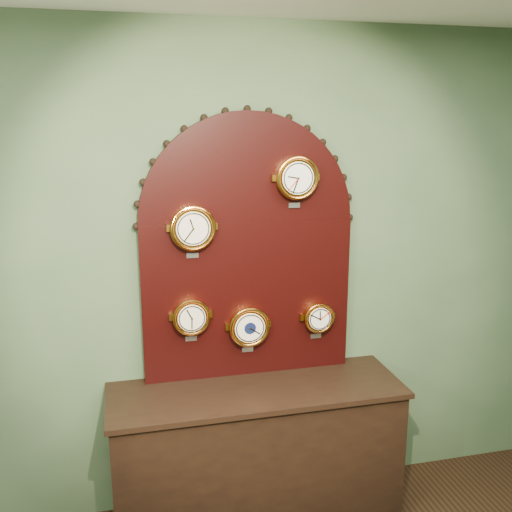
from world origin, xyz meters
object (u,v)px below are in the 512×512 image
object	(u,v)px
barometer	(249,326)
tide_clock	(318,317)
display_board	(248,240)
arabic_clock	(297,178)
shop_counter	(257,457)
hygrometer	(191,317)
roman_clock	(193,228)

from	to	relation	value
barometer	tide_clock	bearing A→B (deg)	0.22
barometer	tide_clock	distance (m)	0.42
display_board	barometer	size ratio (longest dim) A/B	5.37
display_board	arabic_clock	bearing A→B (deg)	-14.47
shop_counter	hygrometer	world-z (taller)	hygrometer
shop_counter	roman_clock	xyz separation A→B (m)	(-0.31, 0.15, 1.32)
display_board	hygrometer	distance (m)	0.53
shop_counter	arabic_clock	distance (m)	1.60
shop_counter	display_board	size ratio (longest dim) A/B	1.05
roman_clock	arabic_clock	distance (m)	0.63
arabic_clock	hygrometer	bearing A→B (deg)	179.92
shop_counter	tide_clock	world-z (taller)	tide_clock
hygrometer	barometer	distance (m)	0.34
hygrometer	barometer	size ratio (longest dim) A/B	0.91
hygrometer	shop_counter	bearing A→B (deg)	-24.63
shop_counter	tide_clock	bearing A→B (deg)	20.86
roman_clock	hygrometer	size ratio (longest dim) A/B	1.14
display_board	tide_clock	world-z (taller)	display_board
shop_counter	display_board	bearing A→B (deg)	90.00
arabic_clock	hygrometer	world-z (taller)	arabic_clock
display_board	hygrometer	size ratio (longest dim) A/B	5.89
roman_clock	hygrometer	bearing A→B (deg)	177.41
display_board	arabic_clock	world-z (taller)	display_board
roman_clock	barometer	distance (m)	0.66
barometer	tide_clock	world-z (taller)	barometer
display_board	tide_clock	xyz separation A→B (m)	(0.41, -0.07, -0.47)
shop_counter	barometer	bearing A→B (deg)	93.57
display_board	barometer	xyz separation A→B (m)	(-0.01, -0.07, -0.49)
arabic_clock	barometer	xyz separation A→B (m)	(-0.27, 0.00, -0.83)
display_board	roman_clock	bearing A→B (deg)	-167.98
roman_clock	arabic_clock	xyz separation A→B (m)	(0.57, 0.00, 0.25)
shop_counter	hygrometer	size ratio (longest dim) A/B	6.16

